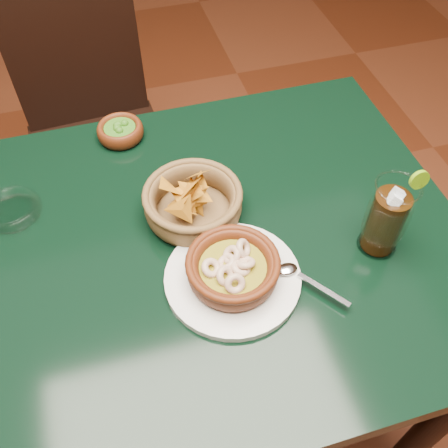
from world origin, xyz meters
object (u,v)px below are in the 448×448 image
object	(u,v)px
dining_table	(153,282)
cola_drink	(387,218)
shrimp_plate	(233,271)
chip_basket	(193,202)
dining_chair	(95,131)

from	to	relation	value
dining_table	cola_drink	xyz separation A→B (m)	(0.41, -0.10, 0.18)
shrimp_plate	chip_basket	xyz separation A→B (m)	(-0.03, 0.17, 0.00)
dining_table	cola_drink	size ratio (longest dim) A/B	6.71
dining_table	chip_basket	bearing A→B (deg)	33.00
dining_table	dining_chair	size ratio (longest dim) A/B	1.38
dining_chair	shrimp_plate	bearing A→B (deg)	-76.29
shrimp_plate	dining_table	bearing A→B (deg)	143.27
shrimp_plate	cola_drink	size ratio (longest dim) A/B	1.63
dining_chair	shrimp_plate	xyz separation A→B (m)	(0.20, -0.80, 0.30)
dining_table	cola_drink	world-z (taller)	cola_drink
dining_chair	cola_drink	world-z (taller)	cola_drink
dining_table	chip_basket	world-z (taller)	chip_basket
dining_chair	chip_basket	world-z (taller)	dining_chair
dining_chair	cola_drink	xyz separation A→B (m)	(0.47, -0.80, 0.35)
dining_table	dining_chair	distance (m)	0.73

